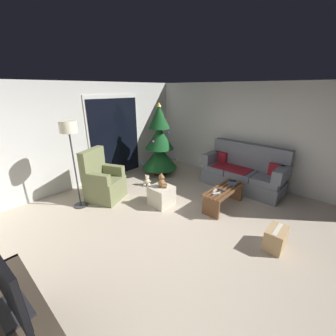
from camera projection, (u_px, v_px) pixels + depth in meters
name	position (u px, v px, depth m)	size (l,w,h in m)	color
ground_plane	(182.00, 227.00, 3.85)	(7.00, 7.00, 0.00)	#B2A38E
wall_back	(88.00, 135.00, 5.35)	(5.72, 0.12, 2.50)	beige
wall_right	(254.00, 134.00, 5.39)	(0.12, 6.00, 2.50)	beige
patio_door_frame	(115.00, 136.00, 5.87)	(1.60, 0.02, 2.20)	silver
patio_door_glass	(116.00, 138.00, 5.88)	(1.50, 0.02, 2.10)	black
couch	(243.00, 172.00, 5.27)	(0.81, 1.95, 1.08)	slate
coffee_table	(224.00, 195.00, 4.42)	(1.10, 0.40, 0.42)	brown
remote_silver	(215.00, 191.00, 4.27)	(0.04, 0.16, 0.02)	#ADADB2
remote_graphite	(222.00, 190.00, 4.29)	(0.04, 0.16, 0.02)	#333338
remote_white	(216.00, 193.00, 4.15)	(0.04, 0.16, 0.02)	silver
book_stack	(233.00, 183.00, 4.57)	(0.21, 0.22, 0.07)	#285684
cell_phone	(233.00, 181.00, 4.56)	(0.07, 0.14, 0.01)	black
christmas_tree	(159.00, 144.00, 5.89)	(0.98, 0.98, 2.01)	#4C1E19
armchair	(103.00, 182.00, 4.72)	(0.90, 0.90, 1.13)	olive
floor_lamp	(70.00, 136.00, 4.02)	(0.32, 0.32, 1.78)	#2D2D30
television	(3.00, 281.00, 1.57)	(0.22, 0.84, 0.61)	black
ottoman	(161.00, 196.00, 4.54)	(0.44, 0.44, 0.41)	beige
teddy_bear_chestnut	(162.00, 181.00, 4.42)	(0.21, 0.22, 0.29)	brown
teddy_bear_cream_by_tree	(147.00, 181.00, 5.47)	(0.22, 0.21, 0.29)	beige
cardboard_box_taped_mid_floor	(276.00, 238.00, 3.31)	(0.42, 0.27, 0.34)	tan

